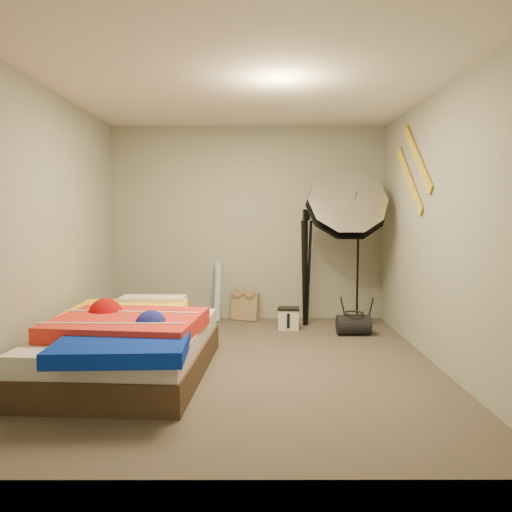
{
  "coord_description": "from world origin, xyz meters",
  "views": [
    {
      "loc": [
        0.09,
        -4.5,
        1.4
      ],
      "look_at": [
        0.1,
        0.6,
        0.95
      ],
      "focal_mm": 35.0,
      "sensor_mm": 36.0,
      "label": 1
    }
  ],
  "objects_px": {
    "photo_umbrella": "(346,207)",
    "tote_bag": "(245,306)",
    "bed": "(129,343)",
    "duffel_bag": "(354,325)",
    "camera_case": "(289,319)",
    "wrapping_roll": "(218,292)",
    "camera_tripod": "(306,259)"
  },
  "relations": [
    {
      "from": "photo_umbrella",
      "to": "tote_bag",
      "type": "bearing_deg",
      "value": 158.57
    },
    {
      "from": "tote_bag",
      "to": "bed",
      "type": "xyz_separation_m",
      "value": [
        -0.95,
        -2.2,
        0.09
      ]
    },
    {
      "from": "tote_bag",
      "to": "duffel_bag",
      "type": "xyz_separation_m",
      "value": [
        1.26,
        -0.8,
        -0.06
      ]
    },
    {
      "from": "camera_case",
      "to": "duffel_bag",
      "type": "relative_size",
      "value": 0.65
    },
    {
      "from": "duffel_bag",
      "to": "bed",
      "type": "distance_m",
      "value": 2.62
    },
    {
      "from": "duffel_bag",
      "to": "photo_umbrella",
      "type": "height_order",
      "value": "photo_umbrella"
    },
    {
      "from": "wrapping_roll",
      "to": "photo_umbrella",
      "type": "distance_m",
      "value": 1.95
    },
    {
      "from": "photo_umbrella",
      "to": "camera_tripod",
      "type": "relative_size",
      "value": 1.42
    },
    {
      "from": "wrapping_roll",
      "to": "photo_umbrella",
      "type": "height_order",
      "value": "photo_umbrella"
    },
    {
      "from": "duffel_bag",
      "to": "wrapping_roll",
      "type": "bearing_deg",
      "value": 154.06
    },
    {
      "from": "duffel_bag",
      "to": "bed",
      "type": "relative_size",
      "value": 0.18
    },
    {
      "from": "wrapping_roll",
      "to": "camera_tripod",
      "type": "bearing_deg",
      "value": -13.59
    },
    {
      "from": "tote_bag",
      "to": "photo_umbrella",
      "type": "relative_size",
      "value": 0.18
    },
    {
      "from": "bed",
      "to": "wrapping_roll",
      "type": "bearing_deg",
      "value": 74.46
    },
    {
      "from": "bed",
      "to": "photo_umbrella",
      "type": "bearing_deg",
      "value": 38.47
    },
    {
      "from": "camera_case",
      "to": "wrapping_roll",
      "type": "bearing_deg",
      "value": 156.51
    },
    {
      "from": "wrapping_roll",
      "to": "camera_case",
      "type": "height_order",
      "value": "wrapping_roll"
    },
    {
      "from": "camera_case",
      "to": "camera_tripod",
      "type": "relative_size",
      "value": 0.17
    },
    {
      "from": "duffel_bag",
      "to": "photo_umbrella",
      "type": "xyz_separation_m",
      "value": [
        -0.05,
        0.32,
        1.35
      ]
    },
    {
      "from": "camera_case",
      "to": "duffel_bag",
      "type": "height_order",
      "value": "camera_case"
    },
    {
      "from": "tote_bag",
      "to": "camera_tripod",
      "type": "relative_size",
      "value": 0.25
    },
    {
      "from": "photo_umbrella",
      "to": "wrapping_roll",
      "type": "bearing_deg",
      "value": 164.25
    },
    {
      "from": "tote_bag",
      "to": "duffel_bag",
      "type": "relative_size",
      "value": 0.95
    },
    {
      "from": "wrapping_roll",
      "to": "duffel_bag",
      "type": "xyz_separation_m",
      "value": [
        1.61,
        -0.76,
        -0.26
      ]
    },
    {
      "from": "photo_umbrella",
      "to": "camera_tripod",
      "type": "height_order",
      "value": "photo_umbrella"
    },
    {
      "from": "camera_case",
      "to": "photo_umbrella",
      "type": "relative_size",
      "value": 0.12
    },
    {
      "from": "tote_bag",
      "to": "duffel_bag",
      "type": "bearing_deg",
      "value": -11.28
    },
    {
      "from": "tote_bag",
      "to": "bed",
      "type": "height_order",
      "value": "bed"
    },
    {
      "from": "tote_bag",
      "to": "wrapping_roll",
      "type": "height_order",
      "value": "wrapping_roll"
    },
    {
      "from": "tote_bag",
      "to": "camera_case",
      "type": "height_order",
      "value": "tote_bag"
    },
    {
      "from": "wrapping_roll",
      "to": "duffel_bag",
      "type": "bearing_deg",
      "value": -25.32
    },
    {
      "from": "wrapping_roll",
      "to": "camera_tripod",
      "type": "relative_size",
      "value": 0.53
    }
  ]
}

